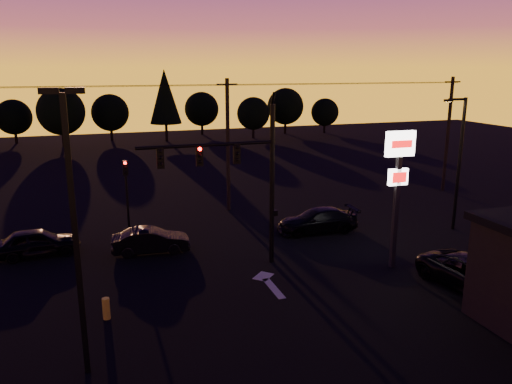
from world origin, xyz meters
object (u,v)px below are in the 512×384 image
suv_parked (473,274)px  car_mid (151,241)px  pylon_sign (398,170)px  secondary_signal (126,185)px  car_right (318,220)px  streetlight (459,158)px  car_left (37,242)px  parking_lot_light (74,218)px  traffic_signal_mast (241,170)px  bollard (106,309)px

suv_parked → car_mid: bearing=136.5°
pylon_sign → suv_parked: (1.93, -3.42, -4.19)m
secondary_signal → car_right: 11.67m
streetlight → car_left: (-23.83, 3.29, -3.69)m
secondary_signal → parking_lot_light: parking_lot_light is taller
streetlight → car_left: bearing=172.1°
secondary_signal → suv_parked: 19.45m
car_right → suv_parked: suv_parked is taller
traffic_signal_mast → car_right: (5.92, 3.69, -4.22)m
car_left → car_mid: 5.94m
pylon_sign → car_mid: (-11.17, 5.82, -4.24)m
car_mid → suv_parked: size_ratio=0.79×
secondary_signal → car_mid: bearing=-78.7°
car_left → suv_parked: size_ratio=0.83×
traffic_signal_mast → car_right: 8.16m
pylon_sign → streetlight: 8.00m
bollard → car_mid: car_mid is taller
secondary_signal → car_right: size_ratio=0.89×
bollard → suv_parked: bearing=-8.7°
suv_parked → car_left: bearing=142.1°
traffic_signal_mast → car_mid: size_ratio=2.10×
traffic_signal_mast → streetlight: bearing=6.1°
parking_lot_light → streetlight: 23.05m
parking_lot_light → suv_parked: 17.08m
secondary_signal → bollard: secondary_signal is taller
streetlight → car_left: size_ratio=1.86×
parking_lot_light → car_left: (-2.42, 11.79, -4.54)m
bollard → car_left: 8.89m
traffic_signal_mast → suv_parked: (9.02, -5.91, -4.22)m
secondary_signal → car_mid: (0.83, -4.17, -2.19)m
pylon_sign → bollard: bearing=-175.8°
pylon_sign → car_right: size_ratio=1.39×
parking_lot_light → pylon_sign: 15.19m
traffic_signal_mast → car_mid: 6.77m
streetlight → car_mid: size_ratio=1.96×
secondary_signal → suv_parked: (13.93, -13.40, -2.14)m
secondary_signal → bollard: size_ratio=4.96×
parking_lot_light → bollard: parking_lot_light is taller
traffic_signal_mast → pylon_sign: (7.10, -2.49, -0.02)m
traffic_signal_mast → car_left: size_ratio=1.99×
streetlight → suv_parked: bearing=-123.9°
streetlight → bollard: streetlight is taller
parking_lot_light → traffic_signal_mast: bearing=43.4°
traffic_signal_mast → car_left: (-9.82, 4.80, -4.20)m
secondary_signal → car_right: (10.82, -3.80, -2.15)m
streetlight → traffic_signal_mast: bearing=-173.9°
bollard → car_left: car_left is taller
suv_parked → traffic_signal_mast: bearing=138.4°
streetlight → pylon_sign: bearing=-149.9°
bollard → streetlight: bearing=13.6°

